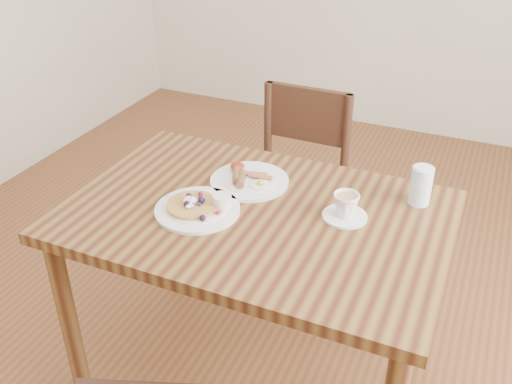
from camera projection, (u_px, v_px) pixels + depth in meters
ground at (256, 375)px, 2.19m from camera, size 5.00×5.00×0.00m
dining_table at (256, 236)px, 1.85m from camera, size 1.20×0.80×0.75m
chair_far at (294, 183)px, 2.47m from camera, size 0.42×0.42×0.88m
pancake_plate at (199, 207)px, 1.79m from camera, size 0.27×0.27×0.06m
breakfast_plate at (248, 179)px, 1.95m from camera, size 0.27×0.27×0.04m
teacup_saucer at (346, 207)px, 1.75m from camera, size 0.14×0.14×0.08m
water_glass at (421, 185)px, 1.81m from camera, size 0.07×0.07×0.13m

